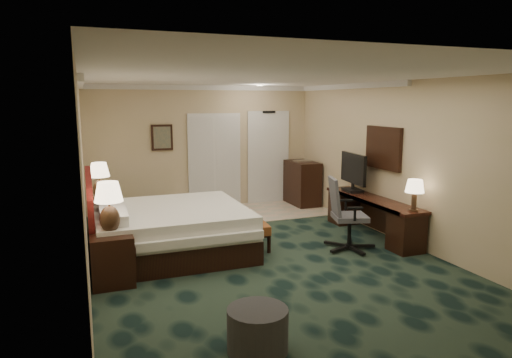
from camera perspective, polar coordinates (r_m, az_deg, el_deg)
name	(u,v)px	position (r m, az deg, el deg)	size (l,w,h in m)	color
floor	(266,260)	(6.97, 1.31, -10.09)	(5.00, 7.50, 0.00)	black
ceiling	(267,77)	(6.57, 1.40, 12.65)	(5.00, 7.50, 0.00)	white
wall_back	(203,147)	(10.18, -6.65, 3.93)	(5.00, 0.00, 2.70)	beige
wall_front	(469,248)	(3.55, 25.08, -7.81)	(5.00, 0.00, 2.70)	beige
wall_left	(84,182)	(6.16, -20.73, -0.39)	(0.00, 7.50, 2.70)	beige
wall_right	(407,163)	(7.92, 18.36, 1.87)	(0.00, 7.50, 2.70)	beige
crown_molding	(267,80)	(6.57, 1.40, 12.21)	(5.00, 7.50, 0.10)	white
tile_patch	(254,212)	(9.88, -0.19, -4.10)	(3.20, 1.70, 0.01)	beige
headboard	(90,214)	(7.27, -20.00, -4.11)	(0.12, 2.00, 1.40)	#4B1314
entry_door	(268,158)	(10.67, 1.52, 2.64)	(1.02, 0.06, 2.18)	white
closet_doors	(215,161)	(10.24, -5.20, 2.30)	(1.20, 0.06, 2.10)	silver
wall_art	(162,137)	(9.94, -11.67, 5.11)	(0.45, 0.06, 0.55)	#475A4F
wall_mirror	(383,148)	(8.34, 15.63, 3.76)	(0.05, 0.95, 0.75)	white
bed	(172,230)	(7.32, -10.51, -6.32)	(2.28, 2.11, 0.72)	white
nightstand_near	(112,259)	(6.33, -17.54, -9.47)	(0.53, 0.61, 0.66)	black
nightstand_far	(102,216)	(8.75, -18.68, -4.41)	(0.49, 0.56, 0.61)	black
lamp_near	(109,208)	(6.17, -17.87, -3.47)	(0.36, 0.36, 0.68)	black
lamp_far	(100,181)	(8.59, -18.95, -0.28)	(0.36, 0.36, 0.68)	black
bed_bench	(246,231)	(7.67, -1.23, -6.47)	(0.46, 1.33, 0.45)	brown
ottoman	(258,330)	(4.58, 0.19, -18.33)	(0.59, 0.59, 0.42)	#2E2F34
desk	(372,217)	(8.35, 14.28, -4.62)	(0.51, 2.35, 0.68)	black
tv	(353,172)	(8.75, 12.05, 0.80)	(0.08, 0.93, 0.72)	black
desk_lamp	(414,195)	(7.44, 19.18, -1.93)	(0.29, 0.29, 0.51)	black
desk_chair	(350,214)	(7.46, 11.66, -4.28)	(0.68, 0.64, 1.17)	#504F53
minibar	(302,183)	(10.55, 5.79, -0.51)	(0.53, 0.95, 1.00)	black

